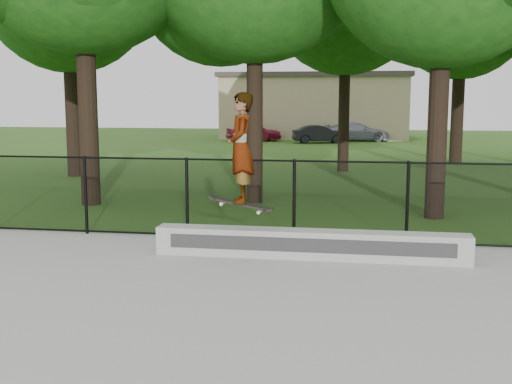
# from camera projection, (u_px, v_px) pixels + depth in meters

# --- Properties ---
(concrete_slab) EXTENTS (14.00, 12.00, 0.06)m
(concrete_slab) POSITION_uv_depth(u_px,v_px,m) (226.00, 383.00, 5.94)
(concrete_slab) COLOR #A0A09B
(concrete_slab) RESTS_ON ground
(grind_ledge) EXTENTS (5.09, 0.40, 0.46)m
(grind_ledge) POSITION_uv_depth(u_px,v_px,m) (310.00, 244.00, 10.42)
(grind_ledge) COLOR #979893
(grind_ledge) RESTS_ON concrete_slab
(car_a) EXTENTS (3.65, 2.58, 1.16)m
(car_a) POSITION_uv_depth(u_px,v_px,m) (254.00, 132.00, 39.62)
(car_a) COLOR maroon
(car_a) RESTS_ON ground
(car_b) EXTENTS (3.10, 1.87, 1.06)m
(car_b) POSITION_uv_depth(u_px,v_px,m) (320.00, 134.00, 38.10)
(car_b) COLOR black
(car_b) RESTS_ON ground
(car_c) EXTENTS (3.71, 1.76, 1.15)m
(car_c) POSITION_uv_depth(u_px,v_px,m) (357.00, 132.00, 39.87)
(car_c) COLOR #9192A5
(car_c) RESTS_ON ground
(skater_airborne) EXTENTS (0.83, 0.71, 1.90)m
(skater_airborne) POSITION_uv_depth(u_px,v_px,m) (241.00, 150.00, 10.09)
(skater_airborne) COLOR black
(skater_airborne) RESTS_ON ground
(chainlink_fence) EXTENTS (16.06, 0.06, 1.50)m
(chainlink_fence) POSITION_uv_depth(u_px,v_px,m) (294.00, 200.00, 11.58)
(chainlink_fence) COLOR black
(chainlink_fence) RESTS_ON concrete_slab
(distant_building) EXTENTS (12.40, 6.40, 4.30)m
(distant_building) POSITION_uv_depth(u_px,v_px,m) (316.00, 105.00, 43.04)
(distant_building) COLOR tan
(distant_building) RESTS_ON ground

